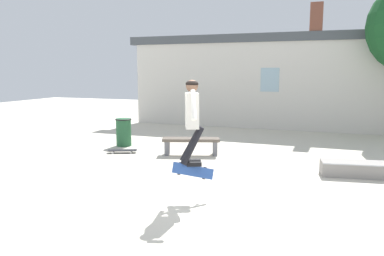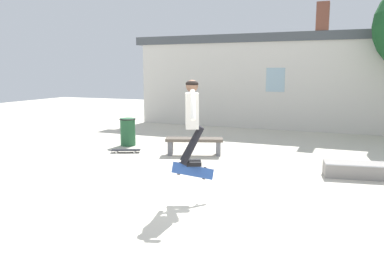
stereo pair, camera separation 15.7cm
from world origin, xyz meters
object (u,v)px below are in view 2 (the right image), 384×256
Objects in this scene: park_bench at (194,143)px; trash_bin at (128,131)px; skateboard_resting at (126,150)px; skate_ledge at (370,171)px; skateboard_flipping at (193,171)px; skater at (192,115)px.

park_bench is 1.90× the size of trash_bin.
trash_bin reaches higher than skateboard_resting.
skateboard_resting is at bearing -62.33° from trash_bin.
trash_bin is at bearing 161.08° from skate_ledge.
park_bench is 1.95× the size of skateboard_resting.
skateboard_flipping is (-2.98, -2.70, 0.38)m from skate_ledge.
skate_ledge is at bearing 17.14° from skater.
park_bench is at bearing 161.76° from skate_ledge.
skateboard_flipping is (3.65, -3.86, 0.10)m from trash_bin.
park_bench reaches higher than skateboard_resting.
park_bench is 2.63× the size of skateboard_flipping.
skateboard_resting is at bearing 113.53° from skater.
skateboard_flipping is 0.74× the size of skateboard_resting.
skater reaches higher than skateboard_flipping.
park_bench is 0.83× the size of skate_ledge.
skateboard_flipping is at bearing -80.64° from skater.
trash_bin is at bearing 94.34° from skateboard_resting.
skateboard_flipping is 4.37m from skateboard_resting.
skate_ledge is 3.18× the size of skateboard_flipping.
skater is 1.82× the size of skateboard_resting.
skate_ledge is 1.29× the size of skater.
skater reaches higher than trash_bin.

